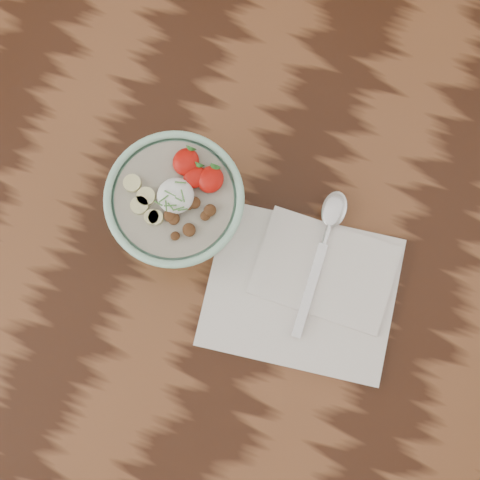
% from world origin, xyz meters
% --- Properties ---
extents(table, '(1.60, 0.90, 0.75)m').
position_xyz_m(table, '(0.00, 0.00, 0.66)').
color(table, black).
rests_on(table, ground).
extents(breakfast_bowl, '(0.17, 0.17, 0.11)m').
position_xyz_m(breakfast_bowl, '(0.08, -0.05, 0.81)').
color(breakfast_bowl, '#A2DABD').
rests_on(breakfast_bowl, table).
extents(napkin, '(0.27, 0.23, 0.01)m').
position_xyz_m(napkin, '(0.27, -0.08, 0.76)').
color(napkin, white).
rests_on(napkin, table).
extents(spoon, '(0.04, 0.20, 0.01)m').
position_xyz_m(spoon, '(0.27, 0.00, 0.77)').
color(spoon, silver).
rests_on(spoon, napkin).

